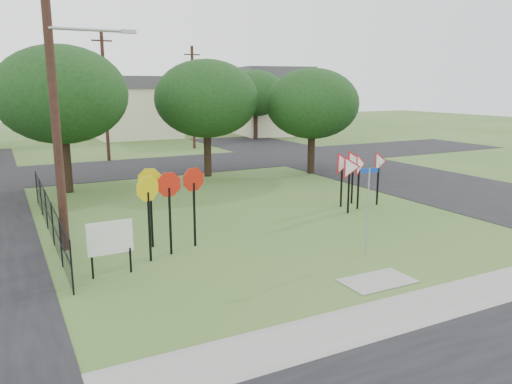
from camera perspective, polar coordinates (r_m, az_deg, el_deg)
ground at (r=16.17m, az=8.11°, el=-7.20°), size 140.00×140.00×0.00m
sidewalk at (r=13.23m, az=18.93°, el=-12.22°), size 30.00×1.60×0.02m
planting_strip at (r=12.52m, az=22.99°, el=-13.97°), size 30.00×0.80×0.02m
street_right at (r=31.10m, az=15.50°, el=1.85°), size 8.00×50.00×0.02m
street_far at (r=34.00m, az=-11.81°, el=2.88°), size 60.00×8.00×0.02m
curb_pad at (r=14.41m, az=13.72°, el=-9.85°), size 2.00×1.20×0.02m
street_name_sign at (r=16.02m, az=12.66°, el=-1.50°), size 0.57×0.16×2.81m
stop_sign_cluster at (r=16.09m, az=-10.29°, el=-0.04°), size 2.54×1.65×2.70m
yield_sign_cluster at (r=22.24m, az=11.44°, el=2.90°), size 3.22×1.45×2.52m
info_board at (r=14.66m, az=-16.32°, el=-5.27°), size 1.28×0.06×1.60m
utility_pole_main at (r=16.95m, az=-21.99°, el=10.91°), size 3.55×0.33×10.00m
far_pole_a at (r=37.03m, az=-16.87°, el=10.49°), size 1.40×0.24×9.00m
far_pole_b at (r=43.06m, az=-7.20°, el=10.73°), size 1.40×0.24×8.50m
fence_run at (r=19.20m, az=-22.57°, el=-2.48°), size 0.05×11.55×1.50m
house_mid at (r=53.99m, az=-13.69°, el=9.47°), size 8.40×8.40×6.20m
house_right at (r=55.39m, az=1.75°, el=10.38°), size 8.30×8.30×7.20m
tree_near_left at (r=26.53m, az=-21.37°, el=10.31°), size 6.40×6.40×7.27m
tree_near_mid at (r=29.49m, az=-5.68°, el=10.55°), size 6.00×6.00×6.80m
tree_near_right at (r=30.53m, az=6.45°, el=9.99°), size 5.60×5.60×6.33m
tree_far_right at (r=49.96m, az=-0.05°, el=11.22°), size 6.00×6.00×6.80m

